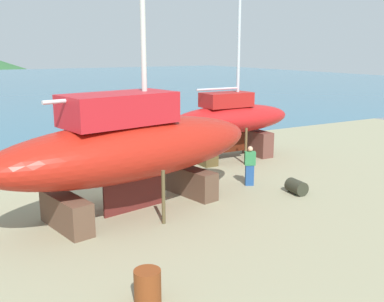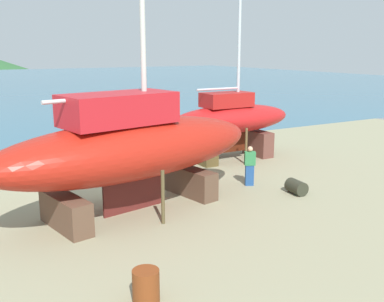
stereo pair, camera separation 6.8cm
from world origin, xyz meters
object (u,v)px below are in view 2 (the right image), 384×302
at_px(worker, 250,165).
at_px(barrel_rust_far, 146,286).
at_px(barrel_tipped_right, 296,187).
at_px(sailboat_mid_port, 231,120).
at_px(sailboat_large_starboard, 132,147).

height_order(worker, barrel_rust_far, worker).
bearing_deg(barrel_rust_far, barrel_tipped_right, 26.97).
relative_size(sailboat_mid_port, barrel_tipped_right, 14.08).
relative_size(sailboat_mid_port, worker, 7.01).
bearing_deg(sailboat_mid_port, barrel_tipped_right, -100.17).
bearing_deg(worker, barrel_rust_far, 155.30).
bearing_deg(worker, barrel_tipped_right, -127.41).
bearing_deg(barrel_rust_far, worker, 39.35).
distance_m(worker, barrel_tipped_right, 2.11).
bearing_deg(barrel_tipped_right, barrel_rust_far, -153.03).
height_order(sailboat_mid_port, worker, sailboat_mid_port).
relative_size(worker, barrel_tipped_right, 2.01).
distance_m(sailboat_large_starboard, barrel_rust_far, 6.25).
xyz_separation_m(sailboat_large_starboard, barrel_rust_far, (-2.02, -5.61, -1.89)).
distance_m(barrel_tipped_right, barrel_rust_far, 9.23).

